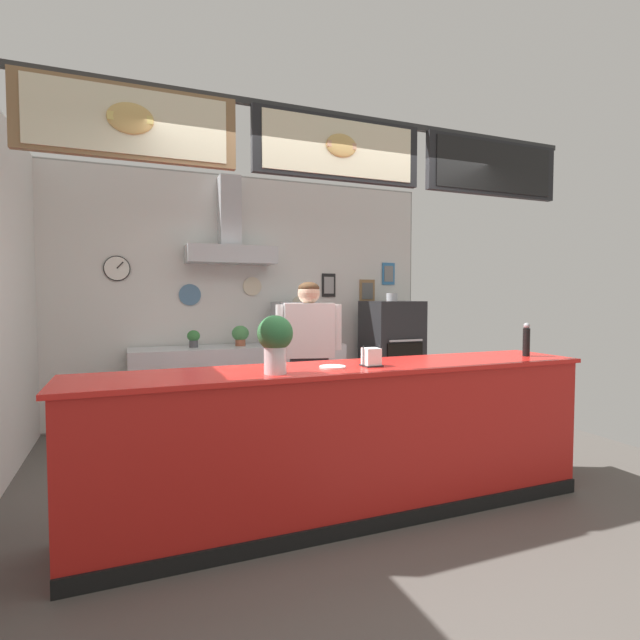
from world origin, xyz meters
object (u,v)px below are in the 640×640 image
espresso_machine (295,323)px  potted_basil (194,338)px  pizza_oven (392,357)px  basil_vase (275,341)px  condiment_plate (333,367)px  shop_worker (309,362)px  potted_thyme (240,334)px  pepper_grinder (526,340)px  napkin_holder (371,358)px

espresso_machine → potted_basil: (-1.17, 0.05, -0.14)m
pizza_oven → basil_vase: bearing=-132.4°
potted_basil → condiment_plate: size_ratio=1.11×
shop_worker → potted_thyme: bearing=-59.8°
basil_vase → pepper_grinder: size_ratio=1.35×
potted_basil → napkin_holder: 2.75m
condiment_plate → pepper_grinder: 1.65m
condiment_plate → pepper_grinder: size_ratio=0.66×
shop_worker → pepper_grinder: (1.32, -1.31, 0.27)m
potted_thyme → basil_vase: 2.69m
pepper_grinder → shop_worker: bearing=135.2°
espresso_machine → basil_vase: size_ratio=1.52×
pizza_oven → pepper_grinder: pizza_oven is taller
potted_basil → condiment_plate: potted_basil is taller
espresso_machine → potted_thyme: size_ratio=2.31×
shop_worker → condiment_plate: shop_worker is taller
napkin_holder → pepper_grinder: pepper_grinder is taller
espresso_machine → condiment_plate: size_ratio=3.11×
espresso_machine → condiment_plate: (-0.60, -2.54, -0.14)m
shop_worker → basil_vase: shop_worker is taller
basil_vase → pepper_grinder: (2.06, 0.09, -0.07)m
basil_vase → condiment_plate: size_ratio=2.05×
condiment_plate → pepper_grinder: (1.64, -0.00, 0.12)m
pizza_oven → condiment_plate: (-1.83, -2.37, 0.31)m
shop_worker → napkin_holder: bearing=101.5°
espresso_machine → shop_worker: bearing=-102.9°
pizza_oven → napkin_holder: pizza_oven is taller
espresso_machine → potted_thyme: 0.66m
espresso_machine → basil_vase: espresso_machine is taller
potted_thyme → pepper_grinder: pepper_grinder is taller
napkin_holder → pizza_oven: bearing=57.0°
pizza_oven → condiment_plate: 3.00m
pepper_grinder → pizza_oven: bearing=85.6°
potted_basil → condiment_plate: (0.57, -2.59, 0.00)m
napkin_holder → condiment_plate: 0.28m
potted_basil → basil_vase: (0.15, -2.68, 0.19)m
espresso_machine → potted_basil: bearing=177.5°
potted_thyme → pepper_grinder: 3.07m
shop_worker → condiment_plate: bearing=90.0°
pizza_oven → pepper_grinder: (-0.18, -2.37, 0.43)m
shop_worker → pizza_oven: bearing=-131.0°
espresso_machine → pepper_grinder: espresso_machine is taller
shop_worker → espresso_machine: shop_worker is taller
pizza_oven → potted_thyme: pizza_oven is taller
shop_worker → condiment_plate: 1.36m
pizza_oven → napkin_holder: (-1.56, -2.39, 0.36)m
napkin_holder → basil_vase: size_ratio=0.40×
shop_worker → espresso_machine: (0.28, 1.23, 0.29)m
condiment_plate → potted_thyme: bearing=91.0°
basil_vase → condiment_plate: bearing=12.4°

